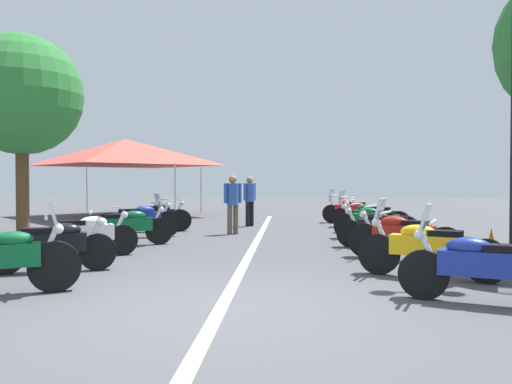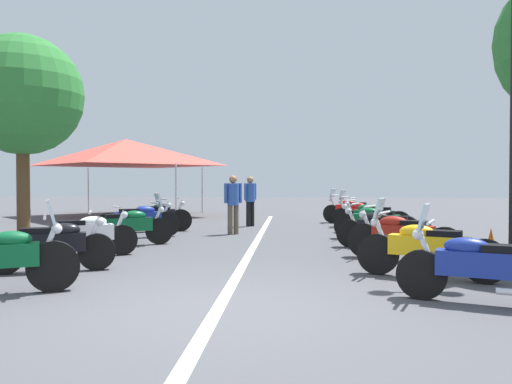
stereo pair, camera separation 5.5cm
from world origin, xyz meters
name	(u,v)px [view 2 (the right image)]	position (x,y,z in m)	size (l,w,h in m)	color
ground_plane	(218,309)	(0.00, 0.00, 0.00)	(80.00, 80.00, 0.00)	#4C4C51
lane_centre_stripe	(253,248)	(5.41, 0.00, 0.00)	(19.81, 0.16, 0.01)	beige
motorcycle_left_row_1	(53,245)	(2.18, 3.00, 0.45)	(0.92, 1.92, 0.98)	black
motorcycle_left_row_2	(85,234)	(3.74, 3.13, 0.45)	(1.20, 1.84, 0.98)	black
motorcycle_left_row_3	(128,226)	(5.52, 2.85, 0.46)	(1.17, 1.93, 1.20)	black
motorcycle_left_row_4	(139,220)	(7.10, 3.08, 0.47)	(1.25, 1.98, 1.02)	black
motorcycle_left_row_5	(156,216)	(8.72, 3.06, 0.46)	(0.91, 2.04, 1.00)	black
motorcycle_right_row_0	(480,266)	(0.42, -3.09, 0.46)	(0.97, 1.92, 1.20)	black
motorcycle_right_row_1	(427,248)	(2.03, -2.89, 0.47)	(1.08, 2.05, 1.21)	black
motorcycle_right_row_2	(402,236)	(3.78, -2.89, 0.46)	(1.15, 1.94, 1.01)	black
motorcycle_right_row_3	(384,228)	(5.37, -2.85, 0.45)	(1.01, 2.05, 0.99)	black
motorcycle_right_row_4	(375,222)	(6.99, -2.91, 0.46)	(1.14, 1.98, 1.00)	black
motorcycle_right_row_5	(373,217)	(8.60, -3.11, 0.46)	(0.95, 1.97, 1.01)	black
motorcycle_right_row_6	(362,213)	(10.36, -3.05, 0.46)	(1.09, 1.84, 1.19)	black
motorcycle_right_row_7	(351,210)	(11.97, -2.91, 0.47)	(1.10, 1.96, 1.21)	black
traffic_cone_0	(491,245)	(3.84, -4.51, 0.29)	(0.36, 0.36, 0.61)	orange
bystander_1	(233,200)	(8.18, 0.76, 0.95)	(0.32, 0.47, 1.63)	brown
bystander_2	(250,197)	(10.68, 0.48, 0.94)	(0.43, 0.37, 1.61)	black
roadside_tree_1	(22,96)	(6.82, 6.01, 3.65)	(3.06, 3.06, 5.20)	brown
event_tent	(126,152)	(14.97, 5.99, 2.65)	(6.03, 6.03, 3.20)	#E54C3F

